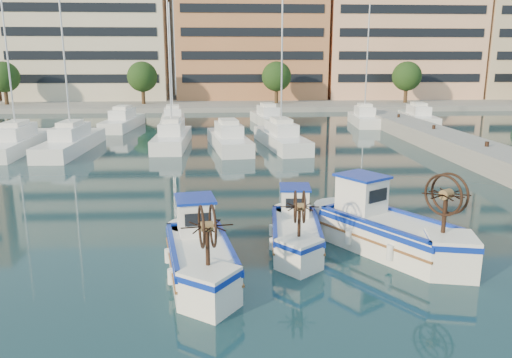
{
  "coord_description": "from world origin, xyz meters",
  "views": [
    {
      "loc": [
        -2.77,
        -15.1,
        6.29
      ],
      "look_at": [
        -1.6,
        5.0,
        1.5
      ],
      "focal_mm": 35.0,
      "sensor_mm": 36.0,
      "label": 1
    }
  ],
  "objects": [
    {
      "name": "yacht_marina",
      "position": [
        -3.69,
        27.17,
        0.53
      ],
      "size": [
        37.3,
        23.76,
        11.5
      ],
      "color": "white",
      "rests_on": "ground"
    },
    {
      "name": "fishing_boat_c",
      "position": [
        2.52,
        0.53,
        0.85
      ],
      "size": [
        4.25,
        5.04,
        3.08
      ],
      "rotation": [
        0.0,
        0.0,
        0.58
      ],
      "color": "white",
      "rests_on": "ground"
    },
    {
      "name": "ground",
      "position": [
        0.0,
        0.0,
        0.0
      ],
      "size": [
        300.0,
        300.0,
        0.0
      ],
      "primitive_type": "plane",
      "color": "#1A3D45",
      "rests_on": "ground"
    },
    {
      "name": "waterfront",
      "position": [
        9.23,
        65.04,
        11.1
      ],
      "size": [
        180.0,
        40.0,
        25.6
      ],
      "color": "gray",
      "rests_on": "ground"
    },
    {
      "name": "fishing_boat_b",
      "position": [
        -0.46,
        1.06,
        0.68
      ],
      "size": [
        1.9,
        4.0,
        2.45
      ],
      "rotation": [
        0.0,
        0.0,
        -0.08
      ],
      "color": "white",
      "rests_on": "ground"
    },
    {
      "name": "fishing_boat_a",
      "position": [
        -3.63,
        -1.11,
        0.75
      ],
      "size": [
        2.46,
        4.5,
        2.73
      ],
      "rotation": [
        0.0,
        0.0,
        0.17
      ],
      "color": "white",
      "rests_on": "ground"
    }
  ]
}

